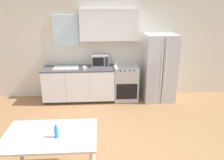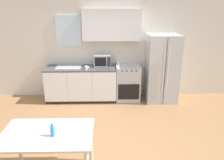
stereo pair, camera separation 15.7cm
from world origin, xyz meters
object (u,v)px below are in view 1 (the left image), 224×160
at_px(microwave, 100,60).
at_px(oven_range, 125,82).
at_px(coffee_mug, 84,68).
at_px(dining_table, 51,141).
at_px(drink_bottle, 56,132).
at_px(refrigerator, 159,68).

bearing_deg(microwave, oven_range, -10.31).
bearing_deg(oven_range, coffee_mug, -168.98).
bearing_deg(dining_table, drink_bottle, -34.59).
height_order(microwave, dining_table, microwave).
relative_size(oven_range, refrigerator, 0.54).
distance_m(refrigerator, coffee_mug, 1.94).
height_order(coffee_mug, drink_bottle, coffee_mug).
xyz_separation_m(refrigerator, dining_table, (-2.25, -2.81, -0.21)).
bearing_deg(dining_table, refrigerator, 51.34).
height_order(oven_range, dining_table, oven_range).
bearing_deg(drink_bottle, dining_table, 145.41).
distance_m(oven_range, dining_table, 3.17).
relative_size(oven_range, microwave, 2.09).
relative_size(oven_range, dining_table, 0.75).
bearing_deg(drink_bottle, coffee_mug, 85.52).
bearing_deg(microwave, coffee_mug, -140.59).
xyz_separation_m(refrigerator, coffee_mug, (-1.93, -0.17, 0.07)).
distance_m(microwave, dining_table, 3.08).
bearing_deg(drink_bottle, microwave, 78.66).
bearing_deg(coffee_mug, dining_table, -96.83).
bearing_deg(coffee_mug, drink_bottle, -94.48).
height_order(microwave, drink_bottle, microwave).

